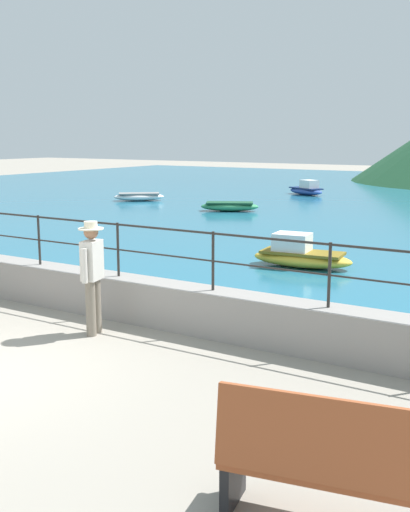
{
  "coord_description": "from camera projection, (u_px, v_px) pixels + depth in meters",
  "views": [
    {
      "loc": [
        6.62,
        -4.71,
        3.0
      ],
      "look_at": [
        1.39,
        3.7,
        1.1
      ],
      "focal_mm": 44.02,
      "sensor_mm": 36.0,
      "label": 1
    }
  ],
  "objects": [
    {
      "name": "person_walking",
      "position": [
        92.0,
        272.0,
        9.48
      ],
      "size": [
        0.38,
        0.56,
        1.75
      ],
      "color": "slate",
      "rests_on": "ground"
    },
    {
      "name": "boat_4",
      "position": [
        230.0,
        206.0,
        24.95
      ],
      "size": [
        2.46,
        1.85,
        0.36
      ],
      "color": "#338C59",
      "rests_on": "lake_water"
    },
    {
      "name": "bench_far",
      "position": [
        329.0,
        464.0,
        4.74
      ],
      "size": [
        1.77,
        0.87,
        1.13
      ],
      "color": "#9E4C28",
      "rests_on": "ground"
    },
    {
      "name": "boat_7",
      "position": [
        306.0,
        190.0,
        31.85
      ],
      "size": [
        2.45,
        1.88,
        0.76
      ],
      "color": "#2D4C9E",
      "rests_on": "lake_water"
    },
    {
      "name": "boat_1",
      "position": [
        139.0,
        197.0,
        28.94
      ],
      "size": [
        2.35,
        2.15,
        0.36
      ],
      "color": "white",
      "rests_on": "lake_water"
    },
    {
      "name": "railing",
      "position": [
        118.0,
        239.0,
        10.35
      ],
      "size": [
        18.44,
        0.04,
        0.9
      ],
      "color": "#282623",
      "rests_on": "promenade_wall"
    },
    {
      "name": "promenade_wall",
      "position": [
        119.0,
        296.0,
        10.53
      ],
      "size": [
        20.0,
        0.56,
        0.7
      ],
      "primitive_type": "cube",
      "color": "gray",
      "rests_on": "ground"
    },
    {
      "name": "boat_2",
      "position": [
        300.0,
        255.0,
        14.3
      ],
      "size": [
        2.38,
        1.14,
        0.76
      ],
      "color": "gold",
      "rests_on": "lake_water"
    }
  ]
}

